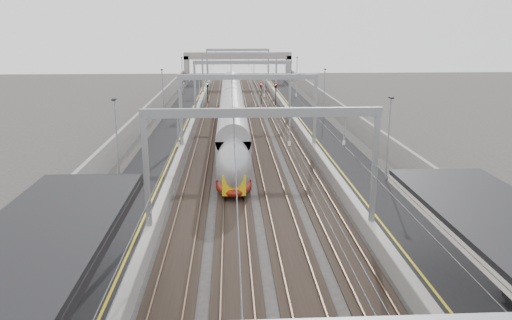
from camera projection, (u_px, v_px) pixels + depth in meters
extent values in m
cube|color=black|center=(168.00, 143.00, 50.17)|extent=(4.00, 120.00, 1.00)
cube|color=black|center=(325.00, 141.00, 50.97)|extent=(4.00, 120.00, 1.00)
cube|color=black|center=(203.00, 147.00, 50.46)|extent=(2.40, 140.00, 0.08)
cube|color=brown|center=(196.00, 146.00, 50.40)|extent=(0.07, 140.00, 0.14)
cube|color=brown|center=(210.00, 146.00, 50.47)|extent=(0.07, 140.00, 0.14)
cube|color=black|center=(233.00, 147.00, 50.61)|extent=(2.40, 140.00, 0.08)
cube|color=brown|center=(226.00, 146.00, 50.55)|extent=(0.07, 140.00, 0.14)
cube|color=brown|center=(240.00, 146.00, 50.62)|extent=(0.07, 140.00, 0.14)
cube|color=black|center=(262.00, 146.00, 50.76)|extent=(2.40, 140.00, 0.08)
cube|color=brown|center=(255.00, 146.00, 50.70)|extent=(0.07, 140.00, 0.14)
cube|color=brown|center=(269.00, 145.00, 50.78)|extent=(0.07, 140.00, 0.14)
cube|color=black|center=(291.00, 146.00, 50.91)|extent=(2.40, 140.00, 0.08)
cube|color=brown|center=(284.00, 145.00, 50.85)|extent=(0.07, 140.00, 0.14)
cube|color=brown|center=(298.00, 145.00, 50.93)|extent=(0.07, 140.00, 0.14)
cube|color=gray|center=(146.00, 169.00, 27.08)|extent=(0.28, 0.28, 6.60)
cube|color=gray|center=(375.00, 166.00, 27.71)|extent=(0.28, 0.28, 6.60)
cube|color=gray|center=(262.00, 113.00, 26.61)|extent=(13.00, 0.25, 0.50)
cube|color=gray|center=(181.00, 110.00, 46.38)|extent=(0.28, 0.28, 6.60)
cube|color=gray|center=(315.00, 109.00, 47.02)|extent=(0.28, 0.28, 6.60)
cube|color=gray|center=(248.00, 77.00, 45.91)|extent=(13.00, 0.25, 0.50)
cube|color=gray|center=(195.00, 86.00, 65.68)|extent=(0.28, 0.28, 6.60)
cube|color=gray|center=(290.00, 85.00, 66.32)|extent=(0.28, 0.28, 6.60)
cube|color=gray|center=(243.00, 62.00, 65.22)|extent=(13.00, 0.25, 0.50)
cube|color=gray|center=(203.00, 73.00, 84.99)|extent=(0.28, 0.28, 6.60)
cube|color=gray|center=(276.00, 72.00, 85.62)|extent=(0.28, 0.28, 6.60)
cube|color=gray|center=(239.00, 54.00, 84.52)|extent=(13.00, 0.25, 0.50)
cube|color=gray|center=(207.00, 65.00, 102.36)|extent=(0.28, 0.28, 6.60)
cube|color=gray|center=(268.00, 65.00, 102.99)|extent=(0.28, 0.28, 6.60)
cube|color=gray|center=(238.00, 50.00, 101.89)|extent=(13.00, 0.25, 0.50)
cylinder|color=#262628|center=(204.00, 87.00, 53.88)|extent=(0.03, 140.00, 0.03)
cylinder|color=#262628|center=(232.00, 87.00, 54.04)|extent=(0.03, 140.00, 0.03)
cylinder|color=#262628|center=(259.00, 87.00, 54.19)|extent=(0.03, 140.00, 0.03)
cylinder|color=#262628|center=(287.00, 87.00, 54.34)|extent=(0.03, 140.00, 0.03)
cylinder|color=black|center=(28.00, 258.00, 19.52)|extent=(0.20, 0.20, 4.00)
cylinder|color=black|center=(509.00, 247.00, 20.50)|extent=(0.20, 0.20, 4.00)
cube|color=gray|center=(238.00, 56.00, 102.19)|extent=(22.00, 2.20, 1.40)
cube|color=gray|center=(187.00, 71.00, 102.46)|extent=(1.00, 2.20, 6.20)
cube|color=gray|center=(288.00, 71.00, 103.51)|extent=(1.00, 2.20, 6.20)
cube|color=gray|center=(135.00, 133.00, 49.72)|extent=(0.30, 120.00, 3.20)
cube|color=gray|center=(357.00, 130.00, 50.85)|extent=(0.30, 120.00, 3.20)
cube|color=maroon|center=(233.00, 150.00, 47.11)|extent=(2.59, 22.04, 0.77)
cube|color=gray|center=(233.00, 131.00, 46.64)|extent=(2.59, 22.04, 2.87)
cube|color=black|center=(234.00, 176.00, 39.75)|extent=(1.92, 2.30, 0.48)
cube|color=maroon|center=(232.00, 111.00, 68.75)|extent=(2.59, 22.04, 0.77)
cube|color=gray|center=(231.00, 98.00, 68.28)|extent=(2.59, 22.04, 2.87)
cube|color=black|center=(232.00, 124.00, 61.39)|extent=(1.92, 2.30, 0.48)
ellipsoid|color=gray|center=(234.00, 166.00, 35.90)|extent=(2.59, 4.98, 4.02)
cube|color=yellow|center=(234.00, 186.00, 34.13)|extent=(1.63, 0.12, 1.44)
cube|color=black|center=(234.00, 164.00, 34.18)|extent=(1.53, 0.56, 0.90)
cylinder|color=black|center=(503.00, 291.00, 20.59)|extent=(0.06, 0.06, 0.40)
cylinder|color=black|center=(208.00, 95.00, 78.41)|extent=(0.12, 0.12, 3.00)
cube|color=black|center=(207.00, 85.00, 78.00)|extent=(0.32, 0.22, 0.75)
sphere|color=#0CE526|center=(207.00, 84.00, 77.83)|extent=(0.16, 0.16, 0.16)
cylinder|color=black|center=(261.00, 95.00, 78.45)|extent=(0.12, 0.12, 3.00)
cube|color=black|center=(261.00, 85.00, 78.04)|extent=(0.32, 0.22, 0.75)
sphere|color=red|center=(261.00, 84.00, 77.88)|extent=(0.16, 0.16, 0.16)
cylinder|color=black|center=(276.00, 96.00, 77.49)|extent=(0.12, 0.12, 3.00)
cube|color=black|center=(276.00, 85.00, 77.08)|extent=(0.32, 0.22, 0.75)
sphere|color=red|center=(276.00, 85.00, 76.91)|extent=(0.16, 0.16, 0.16)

